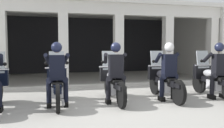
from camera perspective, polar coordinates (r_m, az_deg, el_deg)
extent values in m
plane|color=#A8A59E|center=(9.21, -4.19, -4.98)|extent=(80.00, 80.00, 0.00)
cube|color=black|center=(13.70, -8.17, 4.54)|extent=(11.52, 0.24, 3.13)
cube|color=silver|center=(9.02, -5.05, 13.39)|extent=(11.52, 0.36, 0.44)
cube|color=silver|center=(11.36, -6.95, 12.98)|extent=(11.52, 5.39, 0.16)
cube|color=silver|center=(13.18, 18.42, 4.39)|extent=(0.30, 5.39, 3.13)
cube|color=silver|center=(8.97, -25.36, 3.02)|extent=(0.35, 0.36, 2.69)
cube|color=silver|center=(8.80, -11.78, 3.31)|extent=(0.35, 0.36, 2.69)
cube|color=silver|center=(9.12, 1.56, 3.43)|extent=(0.35, 0.36, 2.69)
cube|color=silver|center=(9.90, 13.40, 3.37)|extent=(0.35, 0.36, 2.69)
cube|color=silver|center=(11.02, 23.17, 3.22)|extent=(0.35, 0.36, 2.69)
cube|color=#B7B5AD|center=(8.52, -4.41, -5.32)|extent=(11.12, 0.24, 0.12)
cube|color=black|center=(5.93, -25.73, -9.91)|extent=(0.11, 0.26, 0.12)
cylinder|color=black|center=(5.96, -25.48, 0.88)|extent=(0.19, 0.48, 0.31)
sphere|color=black|center=(6.17, -24.70, -0.03)|extent=(0.09, 0.09, 0.09)
cylinder|color=black|center=(6.74, -13.29, -5.69)|extent=(0.09, 0.64, 0.64)
cylinder|color=black|center=(5.36, -13.10, -8.21)|extent=(0.09, 0.64, 0.64)
cube|color=black|center=(6.71, -13.32, -3.94)|extent=(0.14, 0.44, 0.08)
cube|color=silver|center=(5.99, -13.21, -6.43)|extent=(0.28, 0.44, 0.28)
cube|color=black|center=(6.02, -13.23, -5.13)|extent=(0.18, 1.24, 0.16)
ellipsoid|color=#B2B2B7|center=(6.21, -13.29, -3.16)|extent=(0.26, 0.48, 0.22)
cube|color=black|center=(5.83, -13.22, -4.73)|extent=(0.24, 0.52, 0.10)
cube|color=black|center=(5.39, -13.14, -6.25)|extent=(0.16, 0.48, 0.10)
cylinder|color=silver|center=(6.64, -13.32, -3.74)|extent=(0.05, 0.24, 0.53)
cube|color=black|center=(6.57, -13.33, -2.60)|extent=(0.52, 0.16, 0.44)
sphere|color=silver|center=(6.66, -13.34, -2.33)|extent=(0.18, 0.18, 0.18)
cube|color=silver|center=(6.51, -13.38, 0.66)|extent=(0.40, 0.14, 0.54)
cylinder|color=silver|center=(6.45, -13.35, -0.94)|extent=(0.62, 0.04, 0.04)
cylinder|color=silver|center=(5.69, -11.90, -8.97)|extent=(0.07, 0.55, 0.07)
cube|color=black|center=(5.76, -13.28, -0.82)|extent=(0.36, 0.22, 0.60)
cube|color=black|center=(5.88, -13.30, -0.53)|extent=(0.05, 0.02, 0.32)
sphere|color=tan|center=(5.76, -13.36, 3.71)|extent=(0.21, 0.21, 0.21)
sphere|color=#191E38|center=(5.76, -13.37, 4.00)|extent=(0.26, 0.26, 0.26)
cylinder|color=black|center=(5.82, -11.85, -3.83)|extent=(0.26, 0.29, 0.17)
cylinder|color=black|center=(5.87, -11.22, -6.48)|extent=(0.12, 0.12, 0.53)
cube|color=black|center=(5.94, -11.18, -9.54)|extent=(0.11, 0.26, 0.12)
cylinder|color=black|center=(5.82, -14.62, -3.88)|extent=(0.26, 0.29, 0.17)
cylinder|color=black|center=(5.86, -15.16, -6.55)|extent=(0.12, 0.12, 0.53)
cube|color=black|center=(5.94, -15.10, -9.61)|extent=(0.11, 0.26, 0.12)
cylinder|color=black|center=(5.99, -11.23, 1.21)|extent=(0.19, 0.48, 0.31)
sphere|color=black|center=(6.20, -10.94, 0.30)|extent=(0.09, 0.09, 0.09)
cylinder|color=black|center=(5.98, -15.45, 1.14)|extent=(0.19, 0.48, 0.31)
sphere|color=black|center=(6.20, -15.75, 0.21)|extent=(0.09, 0.09, 0.09)
cylinder|color=black|center=(6.94, -0.96, -5.30)|extent=(0.09, 0.64, 0.64)
cylinder|color=black|center=(5.61, 2.29, -7.57)|extent=(0.09, 0.64, 0.64)
cube|color=black|center=(6.91, -0.97, -3.60)|extent=(0.14, 0.44, 0.08)
cube|color=silver|center=(6.21, 0.60, -5.94)|extent=(0.28, 0.44, 0.28)
cube|color=black|center=(6.24, 0.49, -4.69)|extent=(0.18, 1.24, 0.16)
ellipsoid|color=#B2B2B7|center=(6.43, 0.00, -2.81)|extent=(0.26, 0.48, 0.22)
cube|color=black|center=(6.06, 0.91, -4.29)|extent=(0.24, 0.52, 0.10)
cube|color=black|center=(5.63, 2.12, -5.69)|extent=(0.16, 0.48, 0.10)
cylinder|color=silver|center=(6.85, -0.85, -3.40)|extent=(0.05, 0.24, 0.53)
cube|color=black|center=(6.77, -0.74, -2.29)|extent=(0.52, 0.16, 0.44)
sphere|color=silver|center=(6.87, -0.93, -2.03)|extent=(0.18, 0.18, 0.18)
cube|color=silver|center=(6.72, -0.70, 0.87)|extent=(0.40, 0.14, 0.54)
cylinder|color=silver|center=(6.66, -0.54, -0.67)|extent=(0.62, 0.04, 0.04)
cylinder|color=silver|center=(5.95, 2.59, -8.30)|extent=(0.07, 0.55, 0.07)
cube|color=black|center=(5.99, 0.97, -0.53)|extent=(0.36, 0.22, 0.60)
cube|color=#14193F|center=(6.11, 0.68, -0.25)|extent=(0.05, 0.02, 0.32)
sphere|color=tan|center=(5.99, 0.92, 3.83)|extent=(0.21, 0.21, 0.21)
sphere|color=#191E38|center=(5.99, 0.92, 4.11)|extent=(0.26, 0.26, 0.26)
cylinder|color=black|center=(6.08, 2.19, -3.40)|extent=(0.26, 0.29, 0.17)
cylinder|color=black|center=(6.14, 2.73, -5.92)|extent=(0.12, 0.12, 0.53)
cube|color=black|center=(6.21, 2.69, -8.86)|extent=(0.11, 0.26, 0.12)
cylinder|color=black|center=(6.01, -0.38, -3.49)|extent=(0.26, 0.29, 0.17)
cylinder|color=black|center=(6.04, -0.93, -6.09)|extent=(0.12, 0.12, 0.53)
cube|color=black|center=(6.11, -0.95, -9.07)|extent=(0.11, 0.26, 0.12)
cylinder|color=black|center=(6.26, 2.37, 1.41)|extent=(0.19, 0.48, 0.31)
sphere|color=black|center=(6.48, 2.19, 0.53)|extent=(0.09, 0.09, 0.09)
cylinder|color=black|center=(6.15, -1.56, 1.37)|extent=(0.19, 0.48, 0.31)
sphere|color=black|center=(6.35, -2.32, 0.46)|extent=(0.09, 0.09, 0.09)
cylinder|color=black|center=(7.36, 10.44, -4.82)|extent=(0.09, 0.64, 0.64)
cylinder|color=black|center=(6.13, 15.89, -6.71)|extent=(0.09, 0.64, 0.64)
cube|color=black|center=(7.33, 10.46, -3.22)|extent=(0.14, 0.44, 0.08)
cube|color=silver|center=(6.68, 13.11, -5.33)|extent=(0.28, 0.44, 0.28)
cube|color=black|center=(6.71, 12.94, -4.17)|extent=(0.18, 1.24, 0.16)
ellipsoid|color=black|center=(6.88, 12.13, -2.44)|extent=(0.26, 0.48, 0.22)
cube|color=black|center=(6.54, 13.66, -3.78)|extent=(0.24, 0.52, 0.10)
cube|color=black|center=(6.15, 15.64, -5.01)|extent=(0.16, 0.48, 0.10)
cylinder|color=silver|center=(7.27, 10.66, -3.02)|extent=(0.05, 0.24, 0.53)
cube|color=black|center=(7.20, 10.87, -1.97)|extent=(0.52, 0.16, 0.44)
sphere|color=silver|center=(7.29, 10.55, -1.74)|extent=(0.18, 0.18, 0.18)
cube|color=silver|center=(7.15, 10.98, 1.00)|extent=(0.40, 0.14, 0.54)
cylinder|color=silver|center=(7.09, 11.24, -0.45)|extent=(0.62, 0.04, 0.04)
cylinder|color=silver|center=(6.47, 15.46, -7.43)|extent=(0.07, 0.55, 0.07)
cube|color=black|center=(6.48, 13.80, -0.29)|extent=(0.36, 0.22, 0.60)
cube|color=#591414|center=(6.59, 13.32, -0.04)|extent=(0.05, 0.02, 0.32)
sphere|color=#936B51|center=(6.48, 13.79, 3.73)|extent=(0.21, 0.21, 0.21)
sphere|color=silver|center=(6.48, 13.79, 4.00)|extent=(0.26, 0.26, 0.26)
cylinder|color=black|center=(6.60, 14.75, -2.94)|extent=(0.26, 0.29, 0.17)
cylinder|color=black|center=(6.66, 15.16, -5.27)|extent=(0.12, 0.12, 0.53)
cube|color=black|center=(6.73, 15.07, -7.99)|extent=(0.11, 0.26, 0.12)
cylinder|color=black|center=(6.47, 12.57, -3.05)|extent=(0.26, 0.29, 0.17)
cylinder|color=black|center=(6.48, 12.06, -5.48)|extent=(0.12, 0.12, 0.53)
cube|color=black|center=(6.55, 11.98, -8.27)|extent=(0.11, 0.26, 0.12)
cylinder|color=black|center=(6.78, 14.57, 1.49)|extent=(0.19, 0.48, 0.31)
sphere|color=black|center=(6.99, 14.02, 0.67)|extent=(0.09, 0.09, 0.09)
cylinder|color=black|center=(6.58, 11.20, 1.47)|extent=(0.19, 0.48, 0.31)
sphere|color=black|center=(6.76, 10.12, 0.62)|extent=(0.09, 0.09, 0.09)
cylinder|color=black|center=(7.98, 20.53, -4.32)|extent=(0.09, 0.64, 0.64)
cube|color=black|center=(7.95, 20.57, -2.84)|extent=(0.14, 0.44, 0.08)
cube|color=silver|center=(7.37, 23.85, -4.70)|extent=(0.28, 0.44, 0.28)
cube|color=black|center=(7.39, 23.64, -3.65)|extent=(0.18, 1.24, 0.16)
ellipsoid|color=#B2B2B7|center=(7.55, 22.66, -2.10)|extent=(0.26, 0.48, 0.22)
cube|color=black|center=(7.25, 24.53, -3.27)|extent=(0.24, 0.52, 0.10)
cylinder|color=silver|center=(7.90, 20.82, -2.66)|extent=(0.05, 0.24, 0.53)
cube|color=black|center=(7.84, 21.10, -1.69)|extent=(0.52, 0.16, 0.44)
sphere|color=silver|center=(7.91, 20.68, -1.48)|extent=(0.18, 0.18, 0.18)
cube|color=silver|center=(7.79, 21.25, 1.04)|extent=(0.40, 0.14, 0.54)
cylinder|color=silver|center=(7.74, 21.56, -0.28)|extent=(0.62, 0.04, 0.04)
cube|color=black|center=(7.19, 24.72, -0.13)|extent=(0.36, 0.22, 0.60)
cube|color=#14193F|center=(7.28, 24.14, 0.10)|extent=(0.05, 0.02, 0.32)
sphere|color=tan|center=(7.19, 24.73, 3.50)|extent=(0.21, 0.21, 0.21)
sphere|color=#191E38|center=(7.19, 24.74, 3.74)|extent=(0.26, 0.26, 0.26)
cylinder|color=black|center=(7.32, 25.41, -2.52)|extent=(0.26, 0.29, 0.17)
cylinder|color=black|center=(7.40, 25.70, -4.61)|extent=(0.12, 0.12, 0.53)
cube|color=black|center=(7.46, 25.57, -7.07)|extent=(0.11, 0.26, 0.12)
cylinder|color=black|center=(7.15, 23.67, -2.62)|extent=(0.26, 0.29, 0.17)
cylinder|color=black|center=(7.15, 23.22, -4.83)|extent=(0.12, 0.12, 0.53)
cube|color=black|center=(7.21, 23.10, -7.37)|extent=(0.11, 0.26, 0.12)
cylinder|color=black|center=(7.50, 24.98, 1.48)|extent=(0.19, 0.48, 0.31)
sphere|color=black|center=(7.69, 24.20, 0.74)|extent=(0.09, 0.09, 0.09)
cylinder|color=black|center=(7.23, 22.27, 1.47)|extent=(0.19, 0.48, 0.31)
sphere|color=black|center=(7.38, 21.03, 0.70)|extent=(0.09, 0.09, 0.09)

